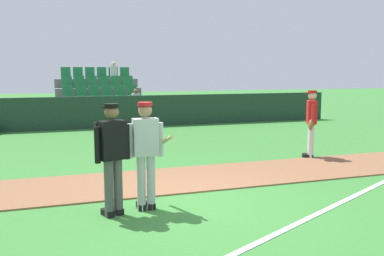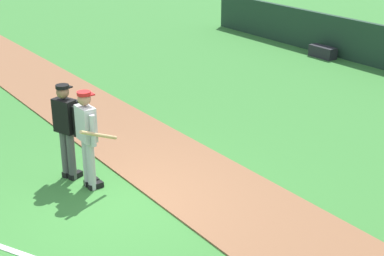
% 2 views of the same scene
% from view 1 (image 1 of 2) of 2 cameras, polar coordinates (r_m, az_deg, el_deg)
% --- Properties ---
extents(ground_plane, '(80.00, 80.00, 0.00)m').
position_cam_1_polar(ground_plane, '(7.24, -0.70, -10.39)').
color(ground_plane, '#387A33').
extents(infield_dirt_path, '(28.00, 2.05, 0.03)m').
position_cam_1_polar(infield_dirt_path, '(8.75, -4.05, -7.11)').
color(infield_dirt_path, brown).
rests_on(infield_dirt_path, ground).
extents(foul_line_chalk, '(10.76, 5.49, 0.01)m').
position_cam_1_polar(foul_line_chalk, '(8.23, 21.00, -8.63)').
color(foul_line_chalk, white).
rests_on(foul_line_chalk, ground).
extents(dugout_fence, '(20.00, 0.16, 1.27)m').
position_cam_1_polar(dugout_fence, '(17.15, -11.46, 2.12)').
color(dugout_fence, '#1E3828').
rests_on(dugout_fence, ground).
extents(stadium_bleachers, '(3.90, 3.80, 2.70)m').
position_cam_1_polar(stadium_bleachers, '(19.42, -12.30, 3.00)').
color(stadium_bleachers, slate).
rests_on(stadium_bleachers, ground).
extents(batter_grey_jersey, '(0.69, 0.78, 1.76)m').
position_cam_1_polar(batter_grey_jersey, '(6.83, -6.24, -3.14)').
color(batter_grey_jersey, '#B2B2B2').
rests_on(batter_grey_jersey, ground).
extents(umpire_home_plate, '(0.56, 0.41, 1.76)m').
position_cam_1_polar(umpire_home_plate, '(6.61, -10.76, -3.32)').
color(umpire_home_plate, '#4C4C4C').
rests_on(umpire_home_plate, ground).
extents(runner_red_jersey, '(0.45, 0.60, 1.76)m').
position_cam_1_polar(runner_red_jersey, '(11.33, 15.80, 0.87)').
color(runner_red_jersey, silver).
rests_on(runner_red_jersey, ground).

